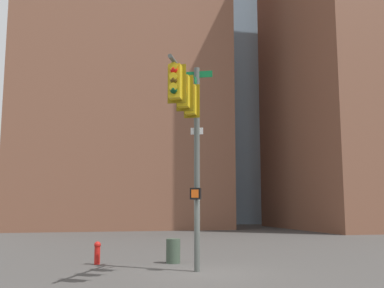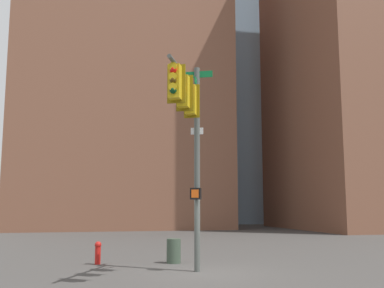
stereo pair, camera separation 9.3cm
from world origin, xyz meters
TOP-DOWN VIEW (x-y plane):
  - ground_plane at (0.00, 0.00)m, footprint 200.00×200.00m
  - signal_pole_assembly at (0.89, -0.83)m, footprint 4.06×2.28m
  - fire_hydrant at (-3.10, -3.55)m, footprint 0.34×0.26m
  - litter_bin at (-2.76, -0.62)m, footprint 0.56×0.56m
  - building_brick_nearside at (-35.44, -0.62)m, footprint 19.36×21.26m
  - building_brick_midblock at (-24.95, 22.74)m, footprint 16.93×14.07m

SIDE VIEW (x-z plane):
  - ground_plane at x=0.00m, z-range 0.00..0.00m
  - fire_hydrant at x=-3.10m, z-range 0.04..0.91m
  - litter_bin at x=-2.76m, z-range 0.00..0.95m
  - signal_pole_assembly at x=0.89m, z-range 1.39..8.64m
  - building_brick_midblock at x=-24.95m, z-range 0.00..36.92m
  - building_brick_nearside at x=-35.44m, z-range 0.00..45.97m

